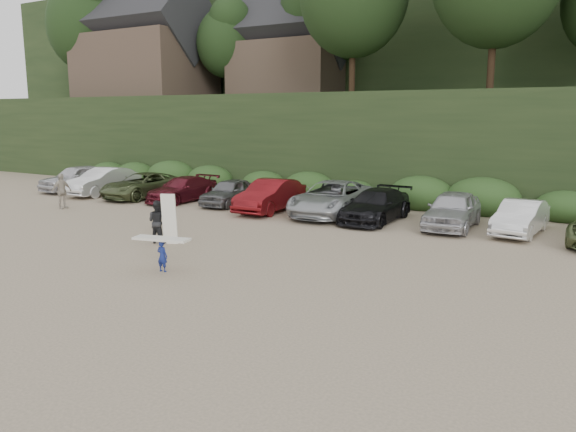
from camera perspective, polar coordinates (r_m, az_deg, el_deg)
The scene contains 6 objects.
ground at distance 17.37m, azimuth -5.15°, elevation -5.75°, with size 120.00×120.00×0.00m, color tan.
hillside_backdrop at distance 50.88m, azimuth 19.72°, elevation 17.02°, with size 90.00×41.50×28.00m.
parked_cars at distance 26.76m, azimuth 3.71°, elevation 1.63°, with size 36.87×6.14×1.64m.
distant_walker at distance 30.97m, azimuth -22.02°, elevation 2.36°, with size 1.06×0.44×1.81m, color #AEA393.
child_surfer at distance 17.67m, azimuth -12.69°, elevation -3.25°, with size 1.85×0.88×1.07m.
adult_surfer at distance 21.58m, azimuth -13.00°, elevation -0.55°, with size 1.27×0.67×1.91m.
Camera 1 is at (9.76, -13.55, 4.81)m, focal length 35.00 mm.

